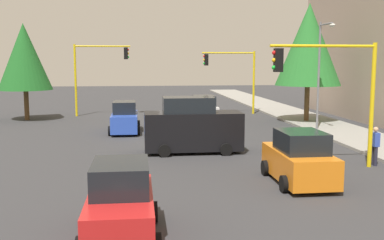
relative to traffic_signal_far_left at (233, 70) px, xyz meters
name	(u,v)px	position (x,y,z in m)	size (l,w,h in m)	color
ground_plane	(183,145)	(14.00, -5.65, -3.82)	(120.00, 120.00, 0.00)	#353538
sidewalk_kerb	(329,127)	(9.00, 4.85, -3.74)	(80.00, 4.00, 0.15)	gray
lane_arrow_near	(116,221)	(25.51, -8.65, -3.81)	(2.40, 1.10, 1.10)	silver
traffic_signal_far_left	(233,70)	(0.00, 0.00, 0.00)	(0.36, 4.59, 5.37)	yellow
traffic_signal_near_left	(331,80)	(20.00, -0.01, -0.05)	(0.36, 4.59, 5.29)	yellow
traffic_signal_far_right	(97,66)	(0.00, -11.38, 0.34)	(0.36, 4.59, 5.89)	yellow
street_lamp_curbside	(321,64)	(10.39, 3.55, 0.53)	(2.15, 0.28, 7.00)	slate
tree_opposite_side	(24,57)	(2.00, -16.65, 1.04)	(4.05, 4.05, 7.40)	brown
tree_roadside_mid	(309,45)	(6.00, 4.35, 1.90)	(4.74, 4.74, 8.69)	brown
delivery_van_black	(192,127)	(16.00, -5.36, -2.53)	(2.22, 4.80, 2.77)	black
car_red	(121,205)	(26.84, -8.46, -2.92)	(3.80, 1.93, 1.98)	red
car_blue	(125,118)	(9.14, -8.90, -2.92)	(4.03, 1.93, 1.98)	blue
car_orange	(299,159)	(22.14, -2.07, -2.92)	(3.86, 2.08, 1.98)	orange
car_white	(204,110)	(4.51, -3.15, -2.92)	(3.87, 2.08, 1.98)	white
pedestrian_crossing	(375,145)	(19.77, 2.21, -2.91)	(0.40, 0.24, 1.70)	#262638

